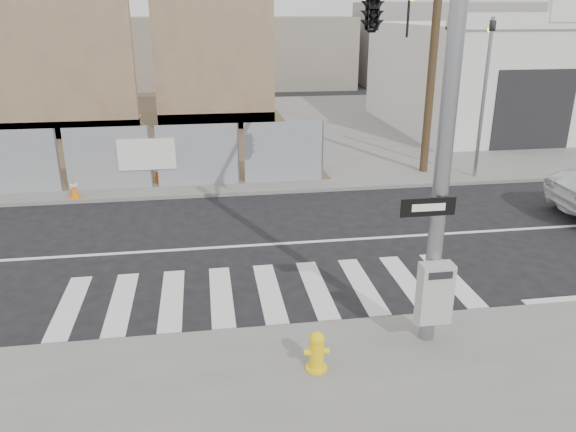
{
  "coord_description": "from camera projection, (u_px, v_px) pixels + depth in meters",
  "views": [
    {
      "loc": [
        -1.2,
        -12.85,
        5.55
      ],
      "look_at": [
        0.5,
        -1.77,
        1.4
      ],
      "focal_mm": 35.0,
      "sensor_mm": 36.0,
      "label": 1
    }
  ],
  "objects": [
    {
      "name": "utility_pole_right",
      "position": [
        436.0,
        20.0,
        18.23
      ],
      "size": [
        1.6,
        0.28,
        10.0
      ],
      "color": "#463720",
      "rests_on": "sidewalk_far"
    },
    {
      "name": "traffic_cone_c",
      "position": [
        74.0,
        188.0,
        17.04
      ],
      "size": [
        0.36,
        0.36,
        0.62
      ],
      "rotation": [
        0.0,
        0.0,
        0.15
      ],
      "color": "orange",
      "rests_on": "sidewalk_far"
    },
    {
      "name": "auto_shop",
      "position": [
        517.0,
        75.0,
        27.14
      ],
      "size": [
        12.0,
        10.2,
        5.95
      ],
      "color": "silver",
      "rests_on": "sidewalk_far"
    },
    {
      "name": "sidewalk_far",
      "position": [
        228.0,
        130.0,
        26.97
      ],
      "size": [
        50.0,
        20.0,
        0.12
      ],
      "primitive_type": "cube",
      "color": "slate",
      "rests_on": "ground"
    },
    {
      "name": "concrete_wall_left",
      "position": [
        62.0,
        63.0,
        23.97
      ],
      "size": [
        6.0,
        1.3,
        8.0
      ],
      "color": "#7D5F4B",
      "rests_on": "sidewalk_far"
    },
    {
      "name": "signal_pole",
      "position": [
        392.0,
        51.0,
        10.81
      ],
      "size": [
        0.96,
        5.87,
        7.0
      ],
      "color": "gray",
      "rests_on": "sidewalk_near"
    },
    {
      "name": "ground",
      "position": [
        257.0,
        245.0,
        14.01
      ],
      "size": [
        100.0,
        100.0,
        0.0
      ],
      "primitive_type": "plane",
      "color": "black",
      "rests_on": "ground"
    },
    {
      "name": "far_signal_pole",
      "position": [
        486.0,
        77.0,
        18.21
      ],
      "size": [
        0.16,
        0.2,
        5.6
      ],
      "color": "gray",
      "rests_on": "sidewalk_far"
    },
    {
      "name": "traffic_cone_d",
      "position": [
        158.0,
        173.0,
        18.55
      ],
      "size": [
        0.46,
        0.46,
        0.68
      ],
      "rotation": [
        0.0,
        0.0,
        -0.41
      ],
      "color": "#DC5B0B",
      "rests_on": "sidewalk_far"
    },
    {
      "name": "fire_hydrant",
      "position": [
        317.0,
        351.0,
        8.9
      ],
      "size": [
        0.43,
        0.42,
        0.68
      ],
      "rotation": [
        0.0,
        0.0,
        -0.2
      ],
      "color": "yellow",
      "rests_on": "sidewalk_near"
    },
    {
      "name": "concrete_wall_right",
      "position": [
        214.0,
        59.0,
        25.82
      ],
      "size": [
        5.5,
        1.3,
        8.0
      ],
      "color": "#7D5F4B",
      "rests_on": "sidewalk_far"
    }
  ]
}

